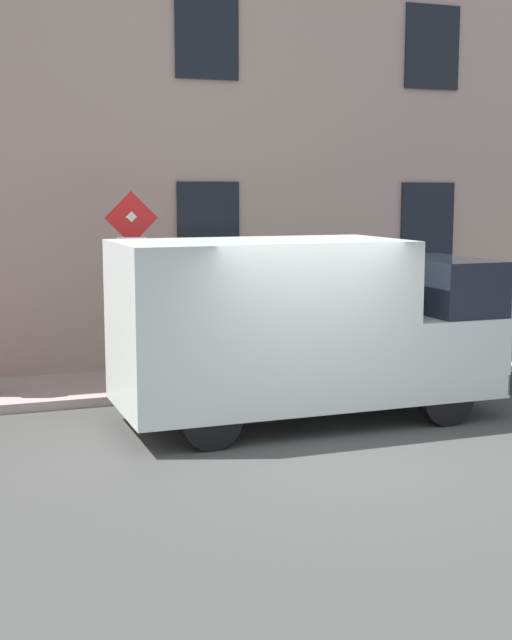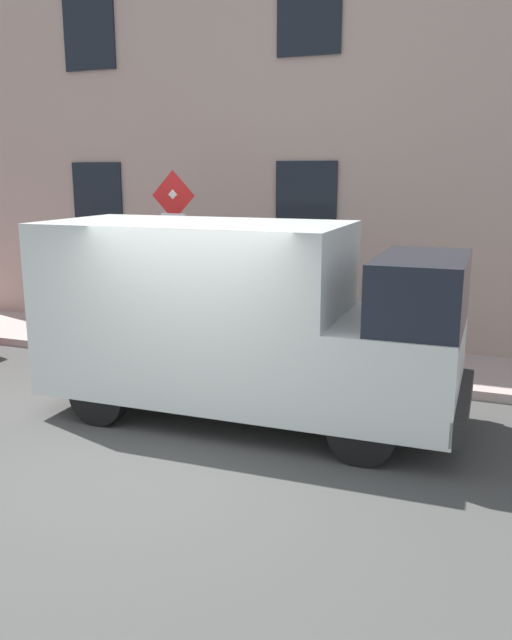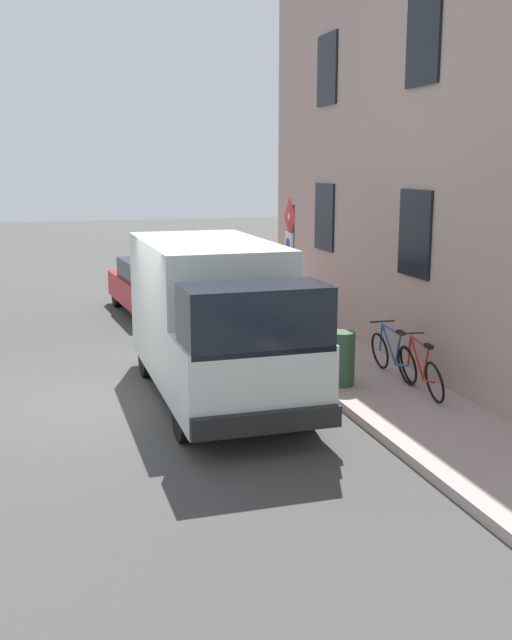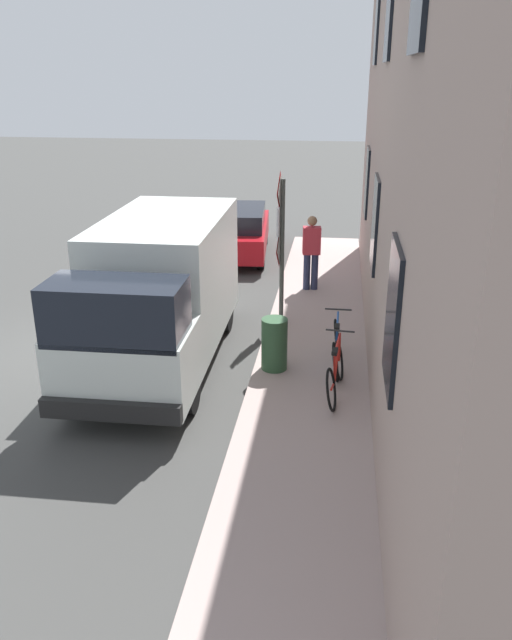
# 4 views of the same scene
# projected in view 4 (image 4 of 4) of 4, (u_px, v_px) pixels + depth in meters

# --- Properties ---
(ground_plane) EXTENTS (80.00, 80.00, 0.00)m
(ground_plane) POSITION_uv_depth(u_px,v_px,m) (92.00, 351.00, 11.88)
(ground_plane) COLOR #3E3E3C
(sidewalk_slab) EXTENTS (1.94, 17.58, 0.14)m
(sidewalk_slab) POSITION_uv_depth(u_px,v_px,m) (312.00, 359.00, 11.35)
(sidewalk_slab) COLOR #AA948E
(sidewalk_slab) RESTS_ON ground_plane
(building_facade) EXTENTS (0.75, 15.58, 7.98)m
(building_facade) POSITION_uv_depth(u_px,v_px,m) (406.00, 133.00, 9.77)
(building_facade) COLOR tan
(building_facade) RESTS_ON ground_plane
(sign_post_stacked) EXTENTS (0.16, 0.56, 2.88)m
(sign_post_stacked) POSITION_uv_depth(u_px,v_px,m) (280.00, 232.00, 12.31)
(sign_post_stacked) COLOR #474C47
(sign_post_stacked) RESTS_ON sidewalk_slab
(delivery_van) EXTENTS (2.06, 5.35, 2.50)m
(delivery_van) POSITION_uv_depth(u_px,v_px,m) (159.00, 290.00, 11.00)
(delivery_van) COLOR silver
(delivery_van) RESTS_ON ground_plane
(parked_hatchback) EXTENTS (2.08, 4.13, 1.38)m
(parked_hatchback) POSITION_uv_depth(u_px,v_px,m) (235.00, 230.00, 17.78)
(parked_hatchback) COLOR #AA1118
(parked_hatchback) RESTS_ON ground_plane
(bicycle_red) EXTENTS (0.46, 1.72, 0.89)m
(bicycle_red) POSITION_uv_depth(u_px,v_px,m) (335.00, 372.00, 9.87)
(bicycle_red) COLOR black
(bicycle_red) RESTS_ON sidewalk_slab
(bicycle_blue) EXTENTS (0.46, 1.71, 0.89)m
(bicycle_blue) POSITION_uv_depth(u_px,v_px,m) (336.00, 347.00, 10.78)
(bicycle_blue) COLOR black
(bicycle_blue) RESTS_ON sidewalk_slab
(pedestrian) EXTENTS (0.43, 0.31, 1.72)m
(pedestrian) POSITION_uv_depth(u_px,v_px,m) (311.00, 250.00, 14.49)
(pedestrian) COLOR #262B47
(pedestrian) RESTS_ON sidewalk_slab
(litter_bin) EXTENTS (0.44, 0.44, 0.90)m
(litter_bin) POSITION_uv_depth(u_px,v_px,m) (274.00, 344.00, 10.69)
(litter_bin) COLOR #2D5133
(litter_bin) RESTS_ON sidewalk_slab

